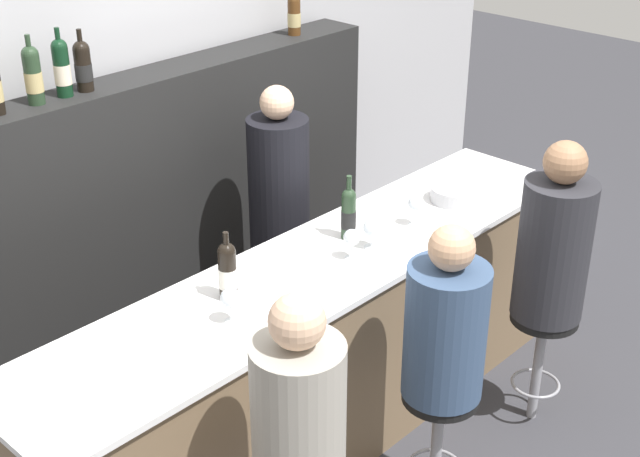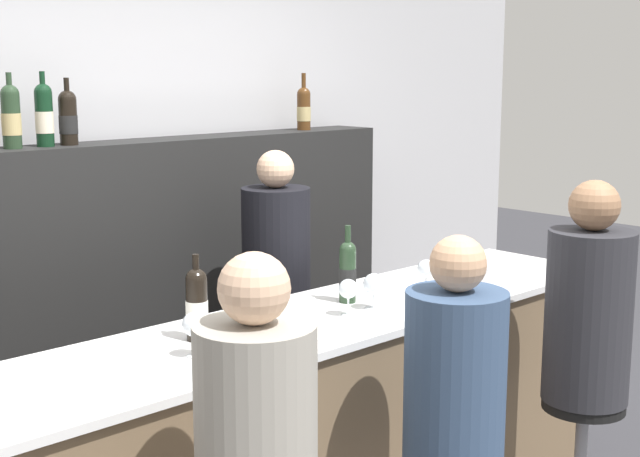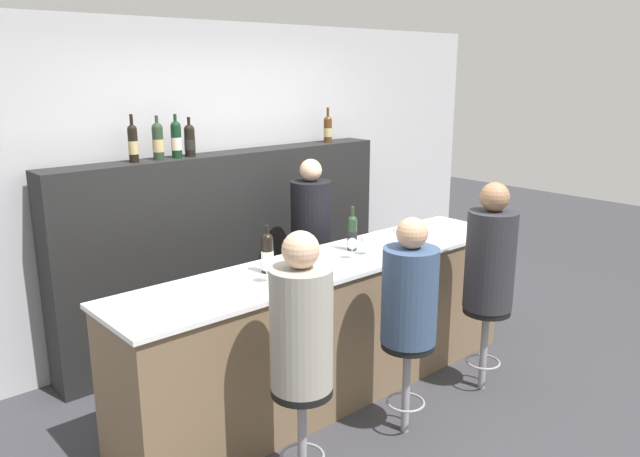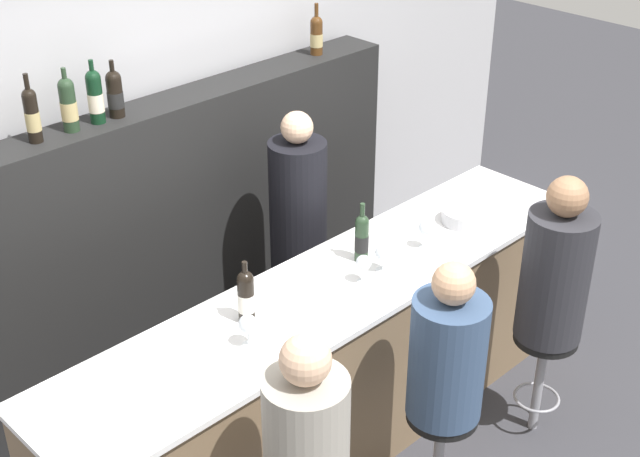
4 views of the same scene
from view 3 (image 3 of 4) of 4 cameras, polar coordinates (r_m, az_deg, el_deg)
The scene contains 24 objects.
ground_plane at distance 4.41m, azimuth 3.84°, elevation -16.09°, with size 16.00×16.00×0.00m, color #333338.
wall_back at distance 5.26m, azimuth -9.69°, elevation 4.01°, with size 6.40×0.05×2.60m.
bar_counter at distance 4.38m, azimuth 1.05°, elevation -9.03°, with size 3.16×0.66×0.98m.
back_bar_cabinet at distance 5.19m, azimuth -8.14°, elevation -1.82°, with size 2.96×0.28×1.59m.
wine_bottle_counter_0 at distance 3.93m, azimuth -4.84°, elevation -2.21°, with size 0.08×0.08×0.31m.
wine_bottle_counter_1 at distance 4.40m, azimuth 2.96°, elevation -0.38°, with size 0.07×0.07×0.32m.
wine_bottle_backbar_0 at distance 4.64m, azimuth -16.73°, elevation 7.51°, with size 0.07×0.07×0.34m.
wine_bottle_backbar_1 at distance 4.72m, azimuth -14.61°, elevation 7.76°, with size 0.08×0.08×0.32m.
wine_bottle_backbar_2 at distance 4.79m, azimuth -13.01°, elevation 7.96°, with size 0.08×0.08×0.32m.
wine_bottle_backbar_3 at distance 4.84m, azimuth -11.83°, elevation 7.91°, with size 0.08×0.08×0.30m.
wine_bottle_backbar_4 at distance 5.67m, azimuth 0.72°, elevation 9.11°, with size 0.08×0.08×0.31m.
wine_glass_0 at distance 3.76m, azimuth -4.90°, elevation -3.36°, with size 0.08×0.08×0.15m.
wine_glass_1 at distance 4.21m, azimuth 2.96°, elevation -1.44°, with size 0.08×0.08×0.14m.
wine_glass_2 at distance 4.31m, azimuth 4.31°, elevation -1.14°, with size 0.08×0.08×0.14m.
wine_glass_3 at distance 4.54m, azimuth 7.14°, elevation -0.28°, with size 0.08×0.08×0.15m.
metal_bowl at distance 4.83m, azimuth 9.68°, elevation -0.33°, with size 0.24×0.24×0.07m.
tasting_menu at distance 4.06m, azimuth 1.63°, elevation -3.54°, with size 0.21×0.30×0.00m.
bar_stool_left at distance 3.44m, azimuth -1.66°, elevation -16.32°, with size 0.33×0.33×0.62m.
guest_seated_left at distance 3.21m, azimuth -1.72°, elevation -8.52°, with size 0.33×0.33×0.84m.
bar_stool_middle at distance 3.97m, azimuth 7.96°, elevation -12.03°, with size 0.33×0.33×0.62m.
guest_seated_middle at distance 3.78m, azimuth 8.21°, elevation -5.60°, with size 0.34×0.34×0.78m.
bar_stool_right at distance 4.59m, azimuth 14.89°, elevation -8.63°, with size 0.33×0.33×0.62m.
guest_seated_right at distance 4.41m, azimuth 15.33°, elevation -2.33°, with size 0.34×0.34×0.88m.
bartender at distance 5.05m, azimuth -0.83°, elevation -3.06°, with size 0.32×0.32×1.55m.
Camera 3 is at (-2.72, -2.65, 2.24)m, focal length 35.00 mm.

